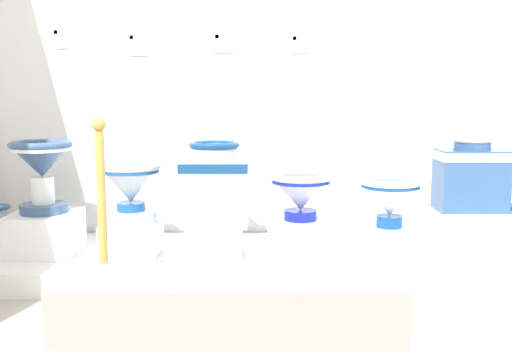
# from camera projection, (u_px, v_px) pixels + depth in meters

# --- Properties ---
(wall_back) EXTENTS (3.67, 0.06, 2.93)m
(wall_back) POSITION_uv_depth(u_px,v_px,m) (255.00, 27.00, 3.86)
(wall_back) COLOR white
(wall_back) RESTS_ON ground_plane
(display_platform) EXTENTS (2.90, 0.94, 0.13)m
(display_platform) POSITION_uv_depth(u_px,v_px,m) (256.00, 262.00, 3.54)
(display_platform) COLOR white
(display_platform) RESTS_ON ground_plane
(plinth_block_slender_white) EXTENTS (0.37, 0.40, 0.24)m
(plinth_block_slender_white) POSITION_uv_depth(u_px,v_px,m) (42.00, 233.00, 3.47)
(plinth_block_slender_white) COLOR white
(plinth_block_slender_white) RESTS_ON display_platform
(antique_toilet_slender_white) EXTENTS (0.35, 0.35, 0.41)m
(antique_toilet_slender_white) POSITION_uv_depth(u_px,v_px,m) (39.00, 164.00, 3.42)
(antique_toilet_slender_white) COLOR #38557F
(antique_toilet_slender_white) RESTS_ON plinth_block_slender_white
(plinth_block_squat_floral) EXTENTS (0.32, 0.35, 0.18)m
(plinth_block_squat_floral) POSITION_uv_depth(u_px,v_px,m) (130.00, 238.00, 3.47)
(plinth_block_squat_floral) COLOR white
(plinth_block_squat_floral) RESTS_ON display_platform
(antique_toilet_squat_floral) EXTENTS (0.35, 0.35, 0.34)m
(antique_toilet_squat_floral) POSITION_uv_depth(u_px,v_px,m) (128.00, 186.00, 3.43)
(antique_toilet_squat_floral) COLOR silver
(antique_toilet_squat_floral) RESTS_ON plinth_block_squat_floral
(plinth_block_leftmost) EXTENTS (0.31, 0.40, 0.18)m
(plinth_block_leftmost) POSITION_uv_depth(u_px,v_px,m) (213.00, 239.00, 3.46)
(plinth_block_leftmost) COLOR white
(plinth_block_leftmost) RESTS_ON display_platform
(antique_toilet_leftmost) EXTENTS (0.38, 0.31, 0.47)m
(antique_toilet_leftmost) POSITION_uv_depth(u_px,v_px,m) (212.00, 183.00, 3.41)
(antique_toilet_leftmost) COLOR #ABBFD7
(antique_toilet_leftmost) RESTS_ON plinth_block_leftmost
(plinth_block_pale_glazed) EXTENTS (0.33, 0.31, 0.14)m
(plinth_block_pale_glazed) POSITION_uv_depth(u_px,v_px,m) (298.00, 241.00, 3.50)
(plinth_block_pale_glazed) COLOR white
(plinth_block_pale_glazed) RESTS_ON display_platform
(antique_toilet_pale_glazed) EXTENTS (0.36, 0.36, 0.33)m
(antique_toilet_pale_glazed) POSITION_uv_depth(u_px,v_px,m) (298.00, 195.00, 3.46)
(antique_toilet_pale_glazed) COLOR silver
(antique_toilet_pale_glazed) RESTS_ON plinth_block_pale_glazed
(plinth_block_central_ornate) EXTENTS (0.34, 0.40, 0.10)m
(plinth_block_central_ornate) POSITION_uv_depth(u_px,v_px,m) (386.00, 245.00, 3.46)
(plinth_block_central_ornate) COLOR white
(plinth_block_central_ornate) RESTS_ON display_platform
(antique_toilet_central_ornate) EXTENTS (0.35, 0.35, 0.34)m
(antique_toilet_central_ornate) POSITION_uv_depth(u_px,v_px,m) (387.00, 198.00, 3.42)
(antique_toilet_central_ornate) COLOR white
(antique_toilet_central_ornate) RESTS_ON plinth_block_central_ornate
(plinth_block_broad_patterned) EXTENTS (0.36, 0.38, 0.24)m
(plinth_block_broad_patterned) POSITION_uv_depth(u_px,v_px,m) (465.00, 230.00, 3.54)
(plinth_block_broad_patterned) COLOR white
(plinth_block_broad_patterned) RESTS_ON display_platform
(antique_toilet_broad_patterned) EXTENTS (0.39, 0.25, 0.43)m
(antique_toilet_broad_patterned) POSITION_uv_depth(u_px,v_px,m) (468.00, 173.00, 3.49)
(antique_toilet_broad_patterned) COLOR #2D4E81
(antique_toilet_broad_patterned) RESTS_ON plinth_block_broad_patterned
(info_placard_first) EXTENTS (0.10, 0.01, 0.13)m
(info_placard_first) POSITION_uv_depth(u_px,v_px,m) (58.00, 38.00, 3.83)
(info_placard_first) COLOR white
(info_placard_second) EXTENTS (0.13, 0.01, 0.14)m
(info_placard_second) POSITION_uv_depth(u_px,v_px,m) (136.00, 44.00, 3.84)
(info_placard_second) COLOR white
(info_placard_third) EXTENTS (0.13, 0.01, 0.13)m
(info_placard_third) POSITION_uv_depth(u_px,v_px,m) (221.00, 42.00, 3.84)
(info_placard_third) COLOR white
(info_placard_fourth) EXTENTS (0.12, 0.01, 0.12)m
(info_placard_fourth) POSITION_uv_depth(u_px,v_px,m) (298.00, 44.00, 3.84)
(info_placard_fourth) COLOR white
(stanchion_post_near_left) EXTENTS (0.25, 0.25, 0.95)m
(stanchion_post_near_left) POSITION_uv_depth(u_px,v_px,m) (101.00, 266.00, 2.71)
(stanchion_post_near_left) COLOR gold
(stanchion_post_near_left) RESTS_ON ground_plane
(museum_bench) EXTENTS (1.22, 0.36, 0.40)m
(museum_bench) POSITION_uv_depth(u_px,v_px,m) (228.00, 331.00, 2.17)
(museum_bench) COLOR gray
(museum_bench) RESTS_ON ground_plane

